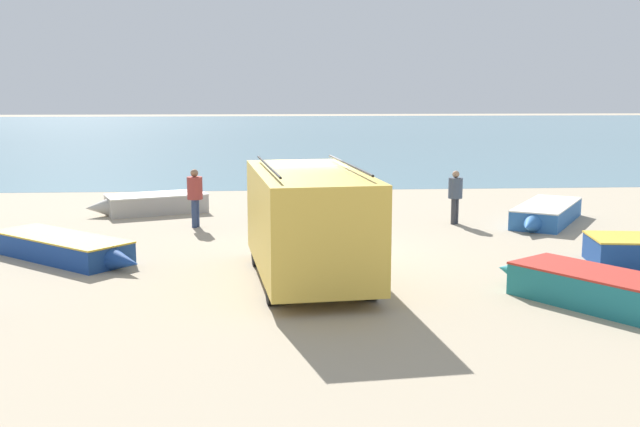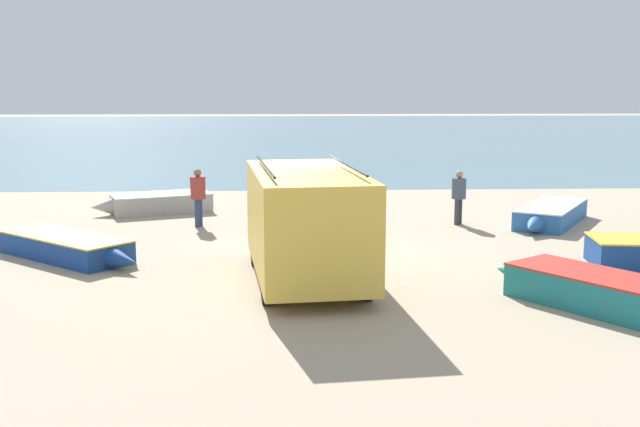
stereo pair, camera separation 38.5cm
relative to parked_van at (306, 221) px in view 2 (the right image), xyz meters
name	(u,v)px [view 2 (the right image)]	position (x,y,z in m)	size (l,w,h in m)	color
ground_plane	(322,258)	(0.44, 2.09, -1.28)	(200.00, 200.00, 0.00)	tan
sea_water	(294,132)	(0.44, 54.09, -1.28)	(120.00, 80.00, 0.01)	slate
parked_van	(306,221)	(0.00, 0.00, 0.00)	(2.67, 5.37, 2.46)	gold
fishing_rowboat_0	(550,215)	(7.44, 6.27, -0.99)	(3.24, 4.35, 0.58)	#2D66AD
fishing_rowboat_2	(66,247)	(-5.64, 2.36, -1.01)	(4.18, 3.75, 0.55)	navy
fishing_rowboat_3	(589,289)	(5.19, -2.09, -0.96)	(3.02, 3.75, 0.64)	#1E757F
fishing_rowboat_4	(157,203)	(-4.59, 8.98, -0.97)	(3.89, 2.44, 0.61)	#ADA89E
fishing_rowboat_5	(310,215)	(0.31, 6.39, -0.97)	(2.22, 4.37, 0.63)	navy
fisherman_0	(198,192)	(-2.96, 6.36, -0.27)	(0.44, 0.44, 1.69)	navy
fisherman_1	(459,193)	(4.69, 6.37, -0.33)	(0.42, 0.42, 1.59)	#38383D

